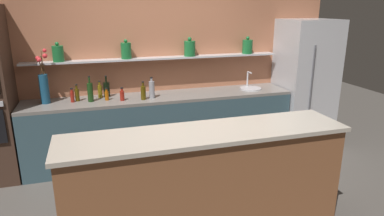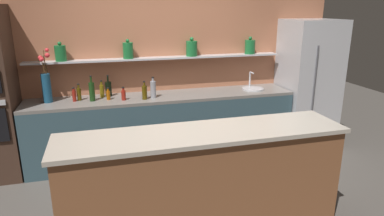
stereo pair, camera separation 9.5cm
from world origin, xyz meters
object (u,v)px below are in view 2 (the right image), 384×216
flower_vase (46,84)px  bottle_oil_4 (102,90)px  bottle_spirit_5 (153,89)px  refrigerator (308,84)px  bottle_oil_1 (79,94)px  bottle_wine_0 (92,91)px  bottle_sauce_6 (74,95)px  bottle_sauce_8 (108,95)px  bottle_oil_7 (145,92)px  bottle_wine_2 (108,89)px  bottle_sauce_3 (124,95)px  sink_fixture (253,88)px

flower_vase → bottle_oil_4: 0.70m
bottle_oil_4 → bottle_spirit_5: bottle_spirit_5 is taller
refrigerator → bottle_oil_1: refrigerator is taller
bottle_wine_0 → bottle_spirit_5: (0.79, -0.05, -0.01)m
bottle_wine_0 → bottle_sauce_6: bearing=170.5°
bottle_wine_0 → bottle_oil_4: size_ratio=1.46×
bottle_wine_0 → bottle_sauce_8: 0.21m
flower_vase → bottle_oil_7: (1.22, -0.18, -0.15)m
bottle_oil_4 → bottle_sauce_8: (0.08, -0.16, -0.02)m
flower_vase → bottle_oil_1: (0.38, -0.00, -0.15)m
bottle_wine_2 → bottle_sauce_3: bottle_wine_2 is taller
bottle_oil_4 → bottle_spirit_5: 0.70m
bottle_oil_4 → bottle_spirit_5: size_ratio=0.81×
bottle_wine_0 → bottle_spirit_5: bottle_wine_0 is taller
sink_fixture → bottle_oil_4: sink_fixture is taller
flower_vase → bottle_oil_1: 0.41m
bottle_oil_4 → bottle_sauce_6: bearing=-160.0°
refrigerator → bottle_wine_2: 2.99m
flower_vase → bottle_wine_2: size_ratio=2.34×
bottle_wine_0 → bottle_wine_2: (0.22, 0.19, -0.02)m
flower_vase → sink_fixture: bearing=-0.8°
bottle_spirit_5 → bottle_wine_2: bearing=157.7°
bottle_sauce_6 → bottle_sauce_8: bearing=-4.3°
bottle_oil_4 → bottle_sauce_8: bottle_oil_4 is taller
bottle_sauce_3 → bottle_oil_1: bearing=165.8°
bottle_oil_1 → bottle_spirit_5: 0.97m
bottle_wine_2 → bottle_sauce_8: 0.19m
bottle_wine_2 → bottle_oil_4: bearing=-166.0°
bottle_oil_1 → bottle_sauce_3: (0.56, -0.14, -0.02)m
bottle_wine_0 → bottle_oil_4: (0.13, 0.17, -0.04)m
bottle_spirit_5 → bottle_sauce_8: bearing=174.7°
sink_fixture → bottle_oil_1: sink_fixture is taller
bottle_spirit_5 → bottle_sauce_8: size_ratio=1.73×
flower_vase → bottle_sauce_3: 0.97m
bottle_sauce_3 → bottle_sauce_8: 0.21m
flower_vase → bottle_spirit_5: size_ratio=2.42×
flower_vase → bottle_wine_2: 0.78m
bottle_wine_0 → bottle_spirit_5: 0.79m
sink_fixture → bottle_spirit_5: size_ratio=1.11×
refrigerator → bottle_oil_4: bearing=176.7°
bottle_wine_0 → bottle_sauce_6: bottle_wine_0 is taller
bottle_wine_2 → bottle_oil_7: (0.45, -0.29, -0.01)m
bottle_wine_0 → bottle_sauce_8: bearing=1.7°
bottle_spirit_5 → bottle_oil_7: 0.14m
bottle_oil_1 → bottle_sauce_8: bearing=-10.5°
flower_vase → bottle_sauce_6: 0.36m
bottle_wine_0 → refrigerator: bearing=-0.2°
bottle_wine_0 → bottle_oil_4: bottle_wine_0 is taller
bottle_wine_0 → bottle_sauce_8: (0.20, 0.01, -0.06)m
refrigerator → bottle_oil_4: 3.07m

